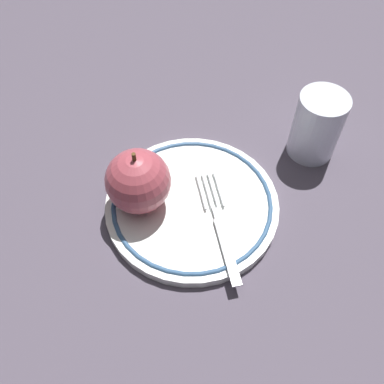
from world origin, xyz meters
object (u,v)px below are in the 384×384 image
at_px(plate, 192,204).
at_px(fork, 221,228).
at_px(apple_red_whole, 138,181).
at_px(drinking_glass, 317,126).

bearing_deg(plate, fork, 124.71).
bearing_deg(apple_red_whole, fork, 151.34).
bearing_deg(fork, apple_red_whole, 55.59).
xyz_separation_m(apple_red_whole, fork, (-0.10, 0.05, -0.04)).
relative_size(fork, drinking_glass, 1.71).
relative_size(apple_red_whole, fork, 0.54).
xyz_separation_m(plate, fork, (-0.03, 0.04, 0.01)).
height_order(apple_red_whole, fork, apple_red_whole).
distance_m(plate, drinking_glass, 0.21).
height_order(apple_red_whole, drinking_glass, apple_red_whole).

